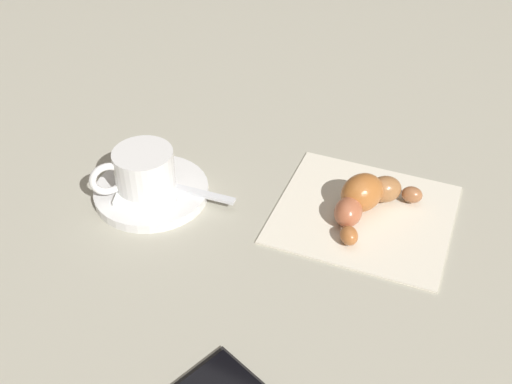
% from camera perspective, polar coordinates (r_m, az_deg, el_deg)
% --- Properties ---
extents(ground_plane, '(1.80, 1.80, 0.00)m').
position_cam_1_polar(ground_plane, '(0.69, 1.18, -1.49)').
color(ground_plane, '#A8A592').
extents(saucer, '(0.13, 0.13, 0.01)m').
position_cam_1_polar(saucer, '(0.71, -9.36, 0.04)').
color(saucer, white).
rests_on(saucer, ground).
extents(espresso_cup, '(0.07, 0.08, 0.05)m').
position_cam_1_polar(espresso_cup, '(0.69, -10.15, 1.88)').
color(espresso_cup, white).
rests_on(espresso_cup, saucer).
extents(teaspoon, '(0.14, 0.03, 0.01)m').
position_cam_1_polar(teaspoon, '(0.71, -8.99, 0.92)').
color(teaspoon, silver).
rests_on(teaspoon, saucer).
extents(sugar_packet, '(0.07, 0.04, 0.01)m').
position_cam_1_polar(sugar_packet, '(0.68, -9.89, -0.77)').
color(sugar_packet, white).
rests_on(sugar_packet, saucer).
extents(napkin, '(0.20, 0.19, 0.00)m').
position_cam_1_polar(napkin, '(0.69, 9.67, -1.88)').
color(napkin, silver).
rests_on(napkin, ground).
extents(croissant, '(0.08, 0.12, 0.04)m').
position_cam_1_polar(croissant, '(0.68, 9.83, -0.50)').
color(croissant, '#9A5F3A').
rests_on(croissant, napkin).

